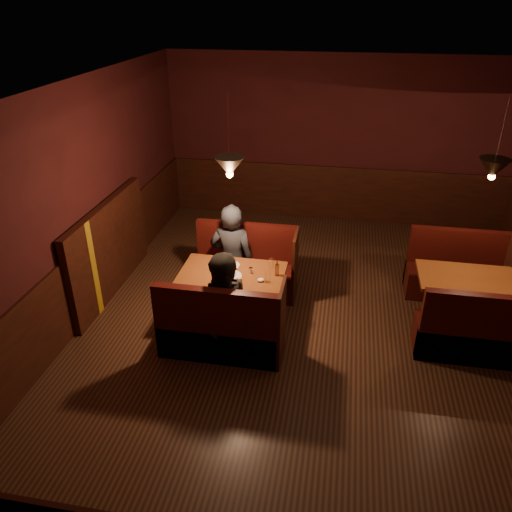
% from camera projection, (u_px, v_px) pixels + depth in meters
% --- Properties ---
extents(room, '(6.02, 7.02, 2.92)m').
position_uv_depth(room, '(301.00, 251.00, 5.90)').
color(room, '#351D13').
rests_on(room, ground).
extents(main_table, '(1.29, 0.79, 0.91)m').
position_uv_depth(main_table, '(234.00, 283.00, 6.24)').
color(main_table, '#6A2D10').
rests_on(main_table, ground).
extents(main_bench_far, '(1.42, 0.51, 0.97)m').
position_uv_depth(main_bench_far, '(246.00, 270.00, 6.98)').
color(main_bench_far, black).
rests_on(main_bench_far, ground).
extents(main_bench_near, '(1.42, 0.51, 0.97)m').
position_uv_depth(main_bench_near, '(221.00, 333.00, 5.71)').
color(main_bench_near, black).
rests_on(main_bench_near, ground).
extents(second_table, '(1.18, 0.75, 0.66)m').
position_uv_depth(second_table, '(465.00, 289.00, 6.20)').
color(second_table, '#6A2D10').
rests_on(second_table, ground).
extents(second_bench_far, '(1.30, 0.49, 0.93)m').
position_uv_depth(second_bench_far, '(455.00, 275.00, 6.90)').
color(second_bench_far, black).
rests_on(second_bench_far, ground).
extents(second_bench_near, '(1.30, 0.49, 0.93)m').
position_uv_depth(second_bench_near, '(476.00, 336.00, 5.68)').
color(second_bench_near, black).
rests_on(second_bench_near, ground).
extents(diner_a, '(0.62, 0.42, 1.68)m').
position_uv_depth(diner_a, '(232.00, 239.00, 6.67)').
color(diner_a, '#2A2C33').
rests_on(diner_a, ground).
extents(diner_b, '(0.88, 0.74, 1.60)m').
position_uv_depth(diner_b, '(227.00, 292.00, 5.57)').
color(diner_b, black).
rests_on(diner_b, ground).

